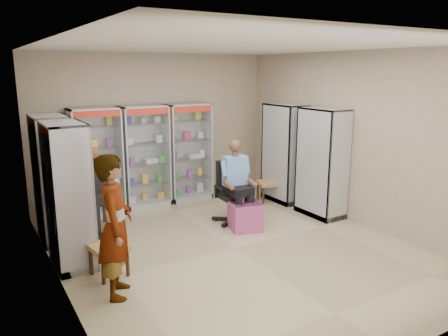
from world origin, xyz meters
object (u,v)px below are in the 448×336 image
cabinet_back_mid (145,157)px  cabinet_right_near (322,163)px  standing_man (115,226)px  woven_stool_b (109,260)px  cabinet_left_far (53,179)px  cabinet_back_left (97,162)px  seated_shopkeeper (234,185)px  cabinet_back_right (188,152)px  cabinet_right_far (284,153)px  wooden_chair (96,201)px  cabinet_left_near (69,196)px  pink_trunk (245,216)px  woven_stool_a (268,192)px  office_chair (233,192)px

cabinet_back_mid → cabinet_right_near: same height
cabinet_back_mid → standing_man: (-1.60, -3.20, -0.13)m
woven_stool_b → cabinet_left_far: bearing=100.9°
standing_man → woven_stool_b: bearing=17.2°
cabinet_back_left → seated_shopkeeper: (1.92, -1.77, -0.30)m
cabinet_back_right → cabinet_right_far: size_ratio=1.00×
cabinet_back_left → wooden_chair: bearing=-108.9°
cabinet_right_near → cabinet_left_far: 4.65m
cabinet_back_left → woven_stool_b: bearing=-102.8°
cabinet_left_near → woven_stool_b: 1.05m
cabinet_back_right → woven_stool_b: bearing=-133.3°
wooden_chair → cabinet_left_far: bearing=-163.6°
cabinet_back_right → cabinet_right_near: bearing=-53.8°
pink_trunk → woven_stool_a: bearing=39.9°
cabinet_back_left → cabinet_right_far: (3.53, -1.13, 0.00)m
cabinet_back_mid → office_chair: bearing=-60.7°
office_chair → cabinet_left_far: bearing=169.6°
cabinet_back_left → standing_man: (-0.65, -3.20, -0.13)m
cabinet_back_left → cabinet_right_near: size_ratio=1.00×
cabinet_right_far → office_chair: (-1.61, -0.59, -0.45)m
standing_man → cabinet_left_near: bearing=36.0°
cabinet_back_left → cabinet_left_near: 2.23m
cabinet_back_right → pink_trunk: (-0.00, -2.15, -0.76)m
cabinet_back_mid → seated_shopkeeper: 2.04m
cabinet_right_far → wooden_chair: size_ratio=2.13×
cabinet_back_left → seated_shopkeeper: size_ratio=1.42×
office_chair → seated_shopkeeper: seated_shopkeeper is taller
cabinet_back_right → office_chair: size_ratio=1.81×
cabinet_right_near → standing_man: cabinet_right_near is taller
cabinet_left_near → woven_stool_b: cabinet_left_near is taller
cabinet_back_mid → cabinet_back_right: 0.95m
cabinet_back_left → woven_stool_a: 3.46m
cabinet_left_far → cabinet_back_left: bearing=135.0°
cabinet_back_mid → cabinet_left_near: (-1.88, -2.03, 0.00)m
cabinet_left_near → standing_man: cabinet_left_near is taller
pink_trunk → woven_stool_a: size_ratio=1.16×
cabinet_right_near → cabinet_left_near: (-4.46, 0.20, 0.00)m
pink_trunk → wooden_chair: bearing=146.6°
cabinet_right_far → woven_stool_a: (-0.33, 0.08, -0.79)m
cabinet_left_near → wooden_chair: bearing=152.4°
cabinet_back_right → wooden_chair: size_ratio=2.13×
cabinet_right_near → cabinet_back_mid: bearing=49.2°
cabinet_left_near → wooden_chair: 1.56m
cabinet_right_near → woven_stool_a: bearing=15.7°
cabinet_left_near → standing_man: (0.28, -1.17, -0.13)m
cabinet_right_near → office_chair: cabinet_right_near is taller
woven_stool_a → cabinet_back_mid: bearing=154.9°
cabinet_left_near → seated_shopkeeper: cabinet_left_near is taller
cabinet_back_mid → woven_stool_a: bearing=-25.1°
cabinet_right_far → woven_stool_b: cabinet_right_far is taller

